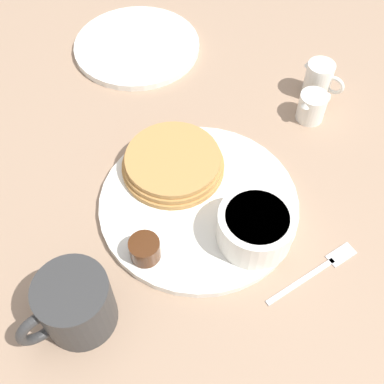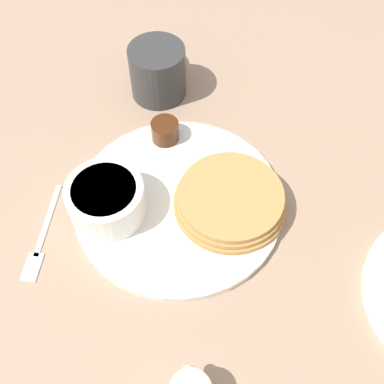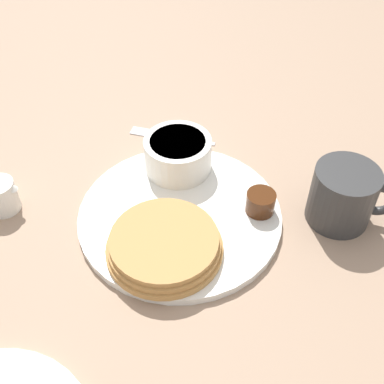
{
  "view_description": "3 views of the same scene",
  "coord_description": "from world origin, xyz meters",
  "px_view_note": "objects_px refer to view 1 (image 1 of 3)",
  "views": [
    {
      "loc": [
        0.27,
        -0.27,
        0.58
      ],
      "look_at": [
        -0.01,
        -0.01,
        0.03
      ],
      "focal_mm": 45.0,
      "sensor_mm": 36.0,
      "label": 1
    },
    {
      "loc": [
        0.01,
        0.36,
        0.56
      ],
      "look_at": [
        -0.02,
        0.01,
        0.04
      ],
      "focal_mm": 45.0,
      "sensor_mm": 36.0,
      "label": 2
    },
    {
      "loc": [
        -0.45,
        -0.05,
        0.51
      ],
      "look_at": [
        0.0,
        -0.02,
        0.05
      ],
      "focal_mm": 45.0,
      "sensor_mm": 36.0,
      "label": 3
    }
  ],
  "objects_px": {
    "creamer_pitcher_near": "(314,108)",
    "coffee_mug": "(74,305)",
    "creamer_pitcher_far": "(318,80)",
    "plate": "(199,203)",
    "bowl": "(255,226)",
    "fork": "(322,267)"
  },
  "relations": [
    {
      "from": "coffee_mug",
      "to": "fork",
      "type": "distance_m",
      "value": 0.32
    },
    {
      "from": "plate",
      "to": "coffee_mug",
      "type": "bearing_deg",
      "value": -84.72
    },
    {
      "from": "bowl",
      "to": "coffee_mug",
      "type": "relative_size",
      "value": 0.84
    },
    {
      "from": "plate",
      "to": "bowl",
      "type": "relative_size",
      "value": 2.82
    },
    {
      "from": "plate",
      "to": "creamer_pitcher_far",
      "type": "xyz_separation_m",
      "value": [
        -0.03,
        0.31,
        0.03
      ]
    },
    {
      "from": "fork",
      "to": "coffee_mug",
      "type": "bearing_deg",
      "value": -121.02
    },
    {
      "from": "bowl",
      "to": "coffee_mug",
      "type": "height_order",
      "value": "coffee_mug"
    },
    {
      "from": "creamer_pitcher_near",
      "to": "creamer_pitcher_far",
      "type": "xyz_separation_m",
      "value": [
        -0.03,
        0.05,
        0.01
      ]
    },
    {
      "from": "bowl",
      "to": "fork",
      "type": "distance_m",
      "value": 0.11
    },
    {
      "from": "fork",
      "to": "creamer_pitcher_near",
      "type": "bearing_deg",
      "value": 131.09
    },
    {
      "from": "creamer_pitcher_far",
      "to": "fork",
      "type": "xyz_separation_m",
      "value": [
        0.21,
        -0.26,
        -0.03
      ]
    },
    {
      "from": "coffee_mug",
      "to": "creamer_pitcher_near",
      "type": "xyz_separation_m",
      "value": [
        -0.02,
        0.48,
        -0.02
      ]
    },
    {
      "from": "coffee_mug",
      "to": "bowl",
      "type": "bearing_deg",
      "value": 72.71
    },
    {
      "from": "plate",
      "to": "creamer_pitcher_near",
      "type": "bearing_deg",
      "value": 88.97
    },
    {
      "from": "creamer_pitcher_near",
      "to": "fork",
      "type": "height_order",
      "value": "creamer_pitcher_near"
    },
    {
      "from": "bowl",
      "to": "creamer_pitcher_far",
      "type": "height_order",
      "value": "creamer_pitcher_far"
    },
    {
      "from": "coffee_mug",
      "to": "creamer_pitcher_far",
      "type": "relative_size",
      "value": 1.74
    },
    {
      "from": "creamer_pitcher_near",
      "to": "creamer_pitcher_far",
      "type": "bearing_deg",
      "value": 123.0
    },
    {
      "from": "bowl",
      "to": "fork",
      "type": "bearing_deg",
      "value": 22.12
    },
    {
      "from": "creamer_pitcher_near",
      "to": "coffee_mug",
      "type": "bearing_deg",
      "value": -88.07
    },
    {
      "from": "creamer_pitcher_far",
      "to": "fork",
      "type": "relative_size",
      "value": 0.47
    },
    {
      "from": "coffee_mug",
      "to": "creamer_pitcher_far",
      "type": "bearing_deg",
      "value": 95.24
    }
  ]
}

